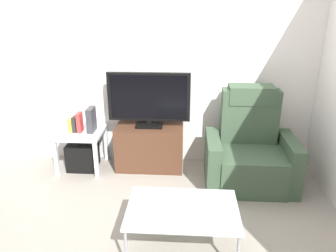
% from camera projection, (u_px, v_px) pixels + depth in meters
% --- Properties ---
extents(ground_plane, '(6.40, 6.40, 0.00)m').
position_uv_depth(ground_plane, '(153.00, 208.00, 3.30)').
color(ground_plane, gray).
extents(wall_back, '(6.40, 0.06, 2.60)m').
position_uv_depth(wall_back, '(161.00, 60.00, 3.89)').
color(wall_back, silver).
rests_on(wall_back, ground).
extents(tv_stand, '(0.81, 0.40, 0.54)m').
position_uv_depth(tv_stand, '(150.00, 147.00, 4.02)').
color(tv_stand, '#4C2D1E').
rests_on(tv_stand, ground).
extents(television, '(0.97, 0.20, 0.66)m').
position_uv_depth(television, '(149.00, 99.00, 3.81)').
color(television, black).
rests_on(television, tv_stand).
extents(recliner_armchair, '(0.98, 0.78, 1.08)m').
position_uv_depth(recliner_armchair, '(250.00, 152.00, 3.67)').
color(recliner_armchair, '#384C38').
rests_on(recliner_armchair, ground).
extents(side_table, '(0.54, 0.54, 0.49)m').
position_uv_depth(side_table, '(81.00, 137.00, 3.96)').
color(side_table, silver).
rests_on(side_table, ground).
extents(subwoofer_box, '(0.34, 0.34, 0.34)m').
position_uv_depth(subwoofer_box, '(83.00, 155.00, 4.04)').
color(subwoofer_box, black).
rests_on(subwoofer_box, ground).
extents(book_leftmost, '(0.05, 0.10, 0.16)m').
position_uv_depth(book_leftmost, '(71.00, 125.00, 3.89)').
color(book_leftmost, gold).
rests_on(book_leftmost, side_table).
extents(book_middle, '(0.04, 0.10, 0.19)m').
position_uv_depth(book_middle, '(75.00, 124.00, 3.88)').
color(book_middle, '#262626').
rests_on(book_middle, side_table).
extents(book_rightmost, '(0.05, 0.12, 0.24)m').
position_uv_depth(book_rightmost, '(80.00, 122.00, 3.87)').
color(book_rightmost, red).
rests_on(book_rightmost, side_table).
extents(game_console, '(0.07, 0.20, 0.29)m').
position_uv_depth(game_console, '(91.00, 120.00, 3.88)').
color(game_console, '#333338').
rests_on(game_console, side_table).
extents(coffee_table, '(0.90, 0.60, 0.40)m').
position_uv_depth(coffee_table, '(183.00, 211.00, 2.63)').
color(coffee_table, '#B2C6C1').
rests_on(coffee_table, ground).
extents(cell_phone, '(0.14, 0.16, 0.01)m').
position_uv_depth(cell_phone, '(182.00, 204.00, 2.67)').
color(cell_phone, '#B7B7BC').
rests_on(cell_phone, coffee_table).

